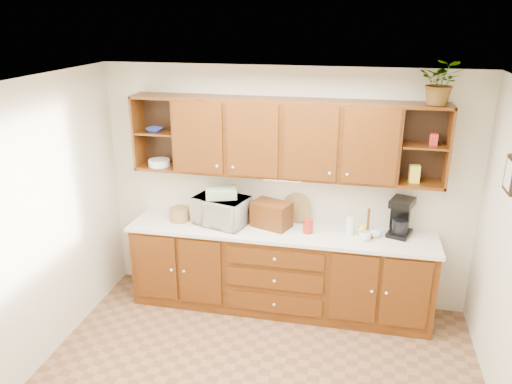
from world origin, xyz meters
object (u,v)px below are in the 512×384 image
at_px(bread_box, 271,214).
at_px(coffee_maker, 401,217).
at_px(microwave, 221,210).
at_px(potted_plant, 441,82).

bearing_deg(bread_box, coffee_maker, 24.26).
relative_size(microwave, bread_box, 1.40).
bearing_deg(microwave, bread_box, 19.62).
height_order(microwave, coffee_maker, coffee_maker).
distance_m(bread_box, potted_plant, 2.11).
bearing_deg(potted_plant, microwave, -177.86).
height_order(microwave, bread_box, microwave).
height_order(bread_box, potted_plant, potted_plant).
relative_size(bread_box, coffee_maker, 1.00).
height_order(bread_box, coffee_maker, coffee_maker).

